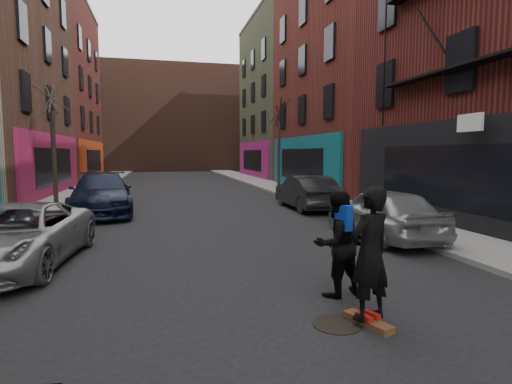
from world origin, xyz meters
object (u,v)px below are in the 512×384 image
parked_right_far (383,213)px  tree_right_far (279,136)px  tree_left_far (53,132)px  manhole (337,324)px  skateboard (368,322)px  pedestrian (336,243)px  parked_left_end (101,194)px  skateboarder (370,253)px  parked_right_end (306,192)px  parked_left_far (17,236)px

parked_right_far → tree_right_far: bearing=-95.9°
tree_right_far → tree_left_far: bearing=-154.2°
manhole → skateboard: bearing=-16.3°
parked_right_far → pedestrian: (-3.26, -3.93, 0.17)m
tree_right_far → parked_right_far: bearing=-95.9°
tree_right_far → parked_left_end: bearing=-138.9°
tree_right_far → parked_left_end: 13.64m
parked_left_end → skateboard: bearing=-72.7°
tree_right_far → manhole: tree_right_far is taller
parked_right_far → manhole: (-3.75, -5.04, -0.73)m
skateboarder → parked_right_end: bearing=-123.9°
parked_left_end → parked_right_far: size_ratio=1.29×
parked_left_far → pedestrian: pedestrian is taller
parked_left_end → parked_right_far: 10.85m
parked_left_far → skateboard: 7.40m
parked_right_far → manhole: bearing=53.3°
parked_right_far → skateboarder: bearing=57.1°
tree_right_far → skateboard: size_ratio=8.50×
pedestrian → manhole: bearing=52.9°
skateboarder → tree_right_far: bearing=-120.9°
skateboard → parked_right_end: bearing=56.1°
pedestrian → parked_right_end: bearing=-121.0°
tree_left_far → skateboard: size_ratio=8.12×
parked_right_far → skateboarder: skateboarder is taller
tree_right_far → skateboarder: bearing=-103.4°
parked_left_far → parked_left_end: 7.52m
skateboarder → pedestrian: bearing=-110.7°
tree_right_far → parked_left_far: bearing=-123.6°
manhole → parked_right_end: bearing=71.5°
parked_left_far → manhole: (5.45, -4.33, -0.67)m
parked_right_far → parked_right_end: (0.00, 6.17, -0.00)m
parked_left_far → parked_left_end: parked_left_end is taller
parked_right_end → pedestrian: bearing=72.5°
pedestrian → manhole: (-0.49, -1.11, -0.90)m
tree_left_far → pedestrian: bearing=-60.8°
tree_right_far → parked_left_far: 19.74m
skateboarder → pedestrian: (0.07, 1.23, -0.14)m
tree_right_far → parked_right_far: (-1.60, -15.56, -2.79)m
tree_left_far → parked_right_end: tree_left_far is taller
tree_left_far → parked_left_far: 10.74m
parked_right_far → skateboarder: 6.15m
pedestrian → parked_left_far: bearing=-41.7°
parked_left_end → parked_right_end: bearing=-10.1°
tree_left_far → manhole: 16.56m
skateboard → skateboarder: 1.00m
pedestrian → skateboarder: bearing=73.6°
tree_right_far → manhole: (-5.35, -20.60, -3.52)m
parked_left_far → parked_left_end: (0.73, 7.49, 0.14)m
parked_right_far → tree_left_far: bearing=-41.6°
tree_left_far → parked_left_end: 4.45m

